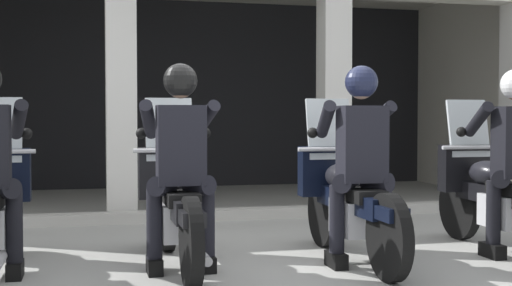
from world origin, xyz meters
name	(u,v)px	position (x,y,z in m)	size (l,w,h in m)	color
ground_plane	(203,213)	(0.00, 3.00, 0.00)	(80.00, 80.00, 0.00)	#999993
station_building	(204,59)	(0.34, 4.90, 2.07)	(9.08, 4.07, 3.32)	black
kerb_strip	(240,214)	(0.34, 2.38, 0.06)	(8.58, 0.24, 0.12)	#B7B5AD
motorcycle_center_left	(176,202)	(-0.70, 0.08, 0.50)	(0.62, 2.04, 1.35)	black
police_officer_center_left	(180,149)	(-0.70, -0.21, 0.94)	(0.63, 0.61, 1.58)	black
motorcycle_center_right	(347,199)	(0.70, -0.05, 0.50)	(0.62, 2.04, 1.35)	black
police_officer_center_right	(360,148)	(0.70, -0.33, 0.94)	(0.63, 0.61, 1.58)	black
motorcycle_far_right	(494,194)	(2.11, -0.01, 0.50)	(0.62, 2.04, 1.35)	black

